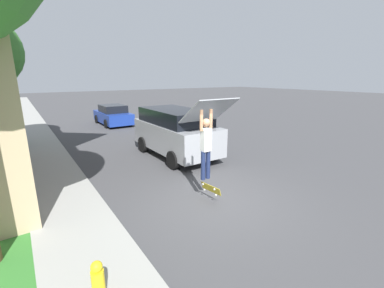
% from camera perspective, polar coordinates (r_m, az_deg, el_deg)
% --- Properties ---
extents(ground_plane, '(120.00, 120.00, 0.00)m').
position_cam_1_polar(ground_plane, '(7.63, 4.91, -12.23)').
color(ground_plane, '#3D3D3F').
extents(sidewalk, '(1.80, 80.00, 0.10)m').
position_cam_1_polar(sidewalk, '(11.76, -29.16, -4.00)').
color(sidewalk, gray).
rests_on(sidewalk, ground_plane).
extents(suv_parked, '(2.16, 5.21, 2.75)m').
position_cam_1_polar(suv_parked, '(11.30, -3.63, 2.89)').
color(suv_parked, gray).
rests_on(suv_parked, ground_plane).
extents(car_down_street, '(1.92, 4.02, 1.44)m').
position_cam_1_polar(car_down_street, '(19.90, -17.15, 6.14)').
color(car_down_street, navy).
rests_on(car_down_street, ground_plane).
extents(skateboarder, '(0.41, 0.23, 1.97)m').
position_cam_1_polar(skateboarder, '(7.05, 3.10, -0.01)').
color(skateboarder, '#192347').
rests_on(skateboarder, ground_plane).
extents(skateboard, '(0.19, 0.77, 0.26)m').
position_cam_1_polar(skateboard, '(7.42, 4.13, -9.86)').
color(skateboard, '#A89323').
rests_on(skateboard, ground_plane).
extents(fire_hydrant, '(0.20, 0.20, 0.66)m').
position_cam_1_polar(fire_hydrant, '(4.71, -20.17, -26.56)').
color(fire_hydrant, gold).
rests_on(fire_hydrant, sidewalk).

